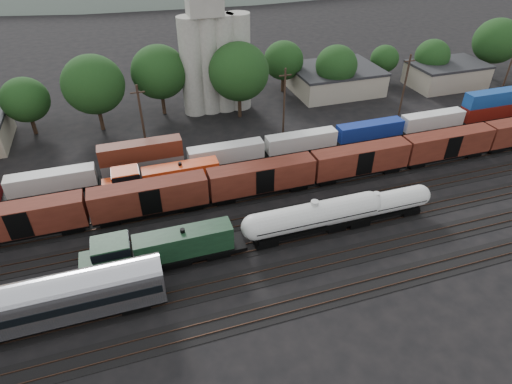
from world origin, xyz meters
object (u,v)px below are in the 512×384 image
object	(u,v)px
green_locomotive	(155,250)
tank_car_a	(313,216)
grain_silo	(214,53)
passenger_coach	(20,307)
orange_locomotive	(160,178)

from	to	relation	value
green_locomotive	tank_car_a	world-z (taller)	green_locomotive
green_locomotive	grain_silo	world-z (taller)	grain_silo
passenger_coach	grain_silo	size ratio (longest dim) A/B	0.92
tank_car_a	passenger_coach	world-z (taller)	passenger_coach
green_locomotive	tank_car_a	size ratio (longest dim) A/B	1.00
tank_car_a	orange_locomotive	size ratio (longest dim) A/B	1.04
tank_car_a	orange_locomotive	bearing A→B (deg)	138.35
orange_locomotive	grain_silo	size ratio (longest dim) A/B	0.62
passenger_coach	grain_silo	bearing A→B (deg)	56.83
green_locomotive	orange_locomotive	distance (m)	15.20
green_locomotive	passenger_coach	bearing A→B (deg)	-159.05
green_locomotive	grain_silo	size ratio (longest dim) A/B	0.64
passenger_coach	orange_locomotive	bearing A→B (deg)	52.24
grain_silo	orange_locomotive	bearing A→B (deg)	-119.28
green_locomotive	passenger_coach	xyz separation A→B (m)	(-13.06, -5.00, 0.90)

